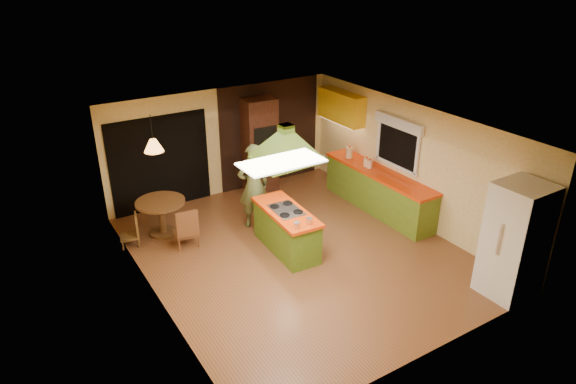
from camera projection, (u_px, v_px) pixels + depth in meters
ground at (299, 252)px, 9.78m from camera, size 6.50×6.50×0.00m
room_walls at (300, 193)px, 9.25m from camera, size 5.50×6.50×6.50m
ceiling_plane at (300, 127)px, 8.72m from camera, size 6.50×6.50×0.00m
brick_panel at (270, 133)px, 12.34m from camera, size 2.64×0.03×2.50m
nook_opening at (160, 163)px, 11.11m from camera, size 2.20×0.03×2.10m
right_counter at (378, 191)px, 11.22m from camera, size 0.62×3.05×0.92m
upper_cabinets at (341, 107)px, 11.88m from camera, size 0.34×1.40×0.70m
window_right at (398, 134)px, 10.63m from camera, size 0.12×1.35×1.06m
fluor_panel at (282, 162)px, 7.28m from camera, size 1.20×0.60×0.03m
kitchen_island at (286, 230)px, 9.71m from camera, size 0.76×1.70×0.85m
range_hood at (286, 138)px, 8.94m from camera, size 1.16×0.87×0.80m
man at (254, 186)px, 10.40m from camera, size 0.72×0.53×1.79m
refrigerator at (515, 241)px, 8.24m from camera, size 0.82×0.78×1.97m
wall_oven at (259, 145)px, 11.96m from camera, size 0.77×0.64×2.23m
dining_table at (161, 211)px, 10.22m from camera, size 0.98×0.98×0.73m
chair_left at (129, 230)px, 9.89m from camera, size 0.43×0.43×0.65m
chair_near at (186, 226)px, 9.89m from camera, size 0.51×0.51×0.81m
pendant_lamp at (154, 145)px, 9.64m from camera, size 0.41×0.41×0.24m
canister_large at (349, 153)px, 11.72m from camera, size 0.18×0.18×0.24m
canister_medium at (366, 162)px, 11.26m from camera, size 0.13×0.13×0.18m
canister_small at (370, 164)px, 11.18m from camera, size 0.16×0.16×0.17m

